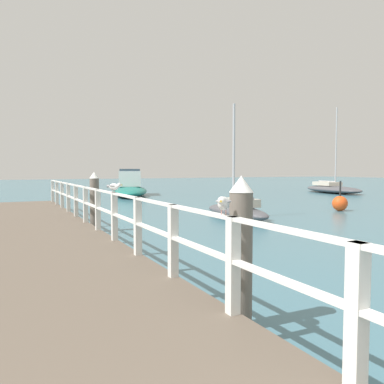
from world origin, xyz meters
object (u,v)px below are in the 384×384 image
object	(u,v)px
dock_piling_far	(95,202)
boat_6	(237,210)
seagull_background	(114,186)
channel_buoy	(340,203)
boat_2	(130,187)
dock_piling_near	(241,252)
seagull_foreground	(223,203)
boat_1	(332,189)

from	to	relation	value
dock_piling_far	boat_6	bearing A→B (deg)	7.05
seagull_background	channel_buoy	size ratio (longest dim) A/B	0.32
dock_piling_far	seagull_background	size ratio (longest dim) A/B	4.09
seagull_background	boat_2	xyz separation A→B (m)	(6.33, 19.17, -0.91)
dock_piling_near	boat_2	size ratio (longest dim) A/B	0.23
seagull_background	channel_buoy	world-z (taller)	seagull_background
boat_2	channel_buoy	xyz separation A→B (m)	(5.55, -14.53, -0.30)
boat_2	channel_buoy	bearing A→B (deg)	-51.16
seagull_foreground	boat_2	xyz separation A→B (m)	(6.34, 23.72, -0.91)
boat_1	channel_buoy	bearing A→B (deg)	55.35
dock_piling_far	boat_6	size ratio (longest dim) A/B	0.41
seagull_background	boat_1	size ratio (longest dim) A/B	0.07
boat_6	channel_buoy	world-z (taller)	boat_6
seagull_foreground	seagull_background	size ratio (longest dim) A/B	0.90
boat_1	dock_piling_far	bearing A→B (deg)	37.58
seagull_foreground	boat_6	xyz separation A→B (m)	(6.05, 8.97, -1.22)
dock_piling_near	seagull_foreground	distance (m)	0.77
seagull_foreground	boat_1	size ratio (longest dim) A/B	0.06
boat_6	seagull_background	bearing A→B (deg)	-141.55
boat_1	boat_6	size ratio (longest dim) A/B	1.54
seagull_foreground	boat_1	bearing A→B (deg)	-101.53
seagull_background	boat_6	xyz separation A→B (m)	(6.04, 4.42, -1.22)
seagull_foreground	boat_6	size ratio (longest dim) A/B	0.09
dock_piling_far	channel_buoy	distance (m)	11.55
dock_piling_far	boat_1	distance (m)	24.39
boat_1	channel_buoy	xyz separation A→B (m)	(-10.23, -10.14, -0.00)
dock_piling_near	seagull_background	xyz separation A→B (m)	(-0.38, 4.32, 0.63)
dock_piling_far	seagull_foreground	bearing A→B (deg)	-92.67
seagull_foreground	channel_buoy	world-z (taller)	seagull_foreground
dock_piling_near	dock_piling_far	size ratio (longest dim) A/B	1.00
seagull_foreground	dock_piling_far	bearing A→B (deg)	-55.33
dock_piling_near	channel_buoy	size ratio (longest dim) A/B	1.32
boat_1	boat_2	bearing A→B (deg)	-4.94
dock_piling_near	seagull_background	bearing A→B (deg)	94.98
seagull_foreground	channel_buoy	bearing A→B (deg)	-104.97
dock_piling_far	boat_6	xyz separation A→B (m)	(5.67, 0.70, -0.60)
seagull_background	boat_6	bearing A→B (deg)	-167.65
seagull_background	dock_piling_near	bearing A→B (deg)	71.13
seagull_foreground	boat_2	world-z (taller)	boat_2
dock_piling_far	boat_2	distance (m)	16.56
boat_1	boat_6	bearing A→B (deg)	43.41
seagull_foreground	boat_6	bearing A→B (deg)	-86.66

